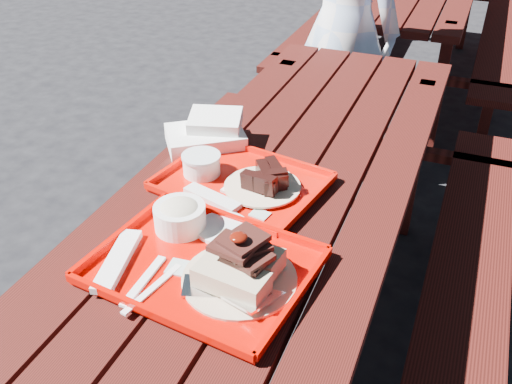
{
  "coord_description": "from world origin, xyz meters",
  "views": [
    {
      "loc": [
        0.47,
        -1.31,
        1.64
      ],
      "look_at": [
        0.0,
        -0.15,
        0.82
      ],
      "focal_mm": 40.0,
      "sensor_mm": 36.0,
      "label": 1
    }
  ],
  "objects_px": {
    "picnic_table_near": "(274,238)",
    "near_tray": "(208,252)",
    "picnic_table_far": "(416,6)",
    "person": "(344,25)",
    "far_tray": "(238,180)"
  },
  "relations": [
    {
      "from": "picnic_table_near",
      "to": "person",
      "type": "distance_m",
      "value": 1.45
    },
    {
      "from": "picnic_table_near",
      "to": "near_tray",
      "type": "relative_size",
      "value": 4.48
    },
    {
      "from": "far_tray",
      "to": "person",
      "type": "distance_m",
      "value": 1.46
    },
    {
      "from": "picnic_table_far",
      "to": "near_tray",
      "type": "xyz_separation_m",
      "value": [
        -0.03,
        -3.19,
        0.23
      ]
    },
    {
      "from": "picnic_table_near",
      "to": "near_tray",
      "type": "height_order",
      "value": "near_tray"
    },
    {
      "from": "picnic_table_far",
      "to": "person",
      "type": "height_order",
      "value": "person"
    },
    {
      "from": "picnic_table_near",
      "to": "near_tray",
      "type": "bearing_deg",
      "value": -93.93
    },
    {
      "from": "person",
      "to": "picnic_table_far",
      "type": "bearing_deg",
      "value": -80.58
    },
    {
      "from": "picnic_table_far",
      "to": "person",
      "type": "distance_m",
      "value": 1.41
    },
    {
      "from": "picnic_table_near",
      "to": "picnic_table_far",
      "type": "height_order",
      "value": "same"
    },
    {
      "from": "person",
      "to": "near_tray",
      "type": "bearing_deg",
      "value": 111.22
    },
    {
      "from": "picnic_table_near",
      "to": "person",
      "type": "height_order",
      "value": "person"
    },
    {
      "from": "picnic_table_near",
      "to": "person",
      "type": "relative_size",
      "value": 1.5
    },
    {
      "from": "near_tray",
      "to": "picnic_table_near",
      "type": "bearing_deg",
      "value": 86.07
    },
    {
      "from": "far_tray",
      "to": "picnic_table_far",
      "type": "bearing_deg",
      "value": 88.03
    }
  ]
}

